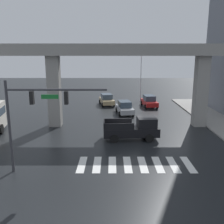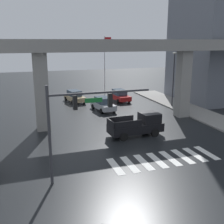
{
  "view_description": "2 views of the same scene",
  "coord_description": "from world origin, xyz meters",
  "px_view_note": "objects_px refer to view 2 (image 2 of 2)",
  "views": [
    {
      "loc": [
        -1.67,
        -23.1,
        7.84
      ],
      "look_at": [
        -1.68,
        0.24,
        2.44
      ],
      "focal_mm": 40.75,
      "sensor_mm": 36.0,
      "label": 1
    },
    {
      "loc": [
        -9.76,
        -22.96,
        8.65
      ],
      "look_at": [
        -2.11,
        -0.12,
        2.39
      ],
      "focal_mm": 44.07,
      "sensor_mm": 36.0,
      "label": 2
    }
  ],
  "objects_px": {
    "pickup_truck": "(138,125)",
    "sedan_tan": "(75,96)",
    "traffic_signal_mast": "(77,114)",
    "street_lamp_mid_block": "(174,73)",
    "sedan_red": "(120,95)",
    "sedan_silver": "(103,104)",
    "flagpole": "(105,62)"
  },
  "relations": [
    {
      "from": "sedan_tan",
      "to": "street_lamp_mid_block",
      "type": "xyz_separation_m",
      "value": [
        11.91,
        -7.0,
        3.7
      ]
    },
    {
      "from": "pickup_truck",
      "to": "flagpole",
      "type": "distance_m",
      "value": 20.31
    },
    {
      "from": "pickup_truck",
      "to": "flagpole",
      "type": "height_order",
      "value": "flagpole"
    },
    {
      "from": "sedan_silver",
      "to": "sedan_red",
      "type": "relative_size",
      "value": 1.01
    },
    {
      "from": "pickup_truck",
      "to": "sedan_tan",
      "type": "height_order",
      "value": "pickup_truck"
    },
    {
      "from": "sedan_red",
      "to": "sedan_silver",
      "type": "bearing_deg",
      "value": -130.31
    },
    {
      "from": "sedan_red",
      "to": "traffic_signal_mast",
      "type": "distance_m",
      "value": 24.22
    },
    {
      "from": "street_lamp_mid_block",
      "to": "flagpole",
      "type": "distance_m",
      "value": 12.15
    },
    {
      "from": "pickup_truck",
      "to": "sedan_red",
      "type": "relative_size",
      "value": 1.17
    },
    {
      "from": "sedan_tan",
      "to": "street_lamp_mid_block",
      "type": "height_order",
      "value": "street_lamp_mid_block"
    },
    {
      "from": "sedan_red",
      "to": "flagpole",
      "type": "bearing_deg",
      "value": 98.41
    },
    {
      "from": "sedan_tan",
      "to": "sedan_red",
      "type": "bearing_deg",
      "value": -12.25
    },
    {
      "from": "sedan_tan",
      "to": "flagpole",
      "type": "height_order",
      "value": "flagpole"
    },
    {
      "from": "sedan_silver",
      "to": "street_lamp_mid_block",
      "type": "distance_m",
      "value": 10.16
    },
    {
      "from": "pickup_truck",
      "to": "traffic_signal_mast",
      "type": "height_order",
      "value": "traffic_signal_mast"
    },
    {
      "from": "traffic_signal_mast",
      "to": "street_lamp_mid_block",
      "type": "distance_m",
      "value": 22.61
    },
    {
      "from": "flagpole",
      "to": "pickup_truck",
      "type": "bearing_deg",
      "value": -98.18
    },
    {
      "from": "sedan_silver",
      "to": "pickup_truck",
      "type": "bearing_deg",
      "value": -87.78
    },
    {
      "from": "street_lamp_mid_block",
      "to": "traffic_signal_mast",
      "type": "bearing_deg",
      "value": -135.39
    },
    {
      "from": "sedan_tan",
      "to": "flagpole",
      "type": "relative_size",
      "value": 0.49
    },
    {
      "from": "sedan_silver",
      "to": "street_lamp_mid_block",
      "type": "relative_size",
      "value": 0.62
    },
    {
      "from": "pickup_truck",
      "to": "sedan_silver",
      "type": "relative_size",
      "value": 1.15
    },
    {
      "from": "pickup_truck",
      "to": "sedan_tan",
      "type": "relative_size",
      "value": 1.14
    },
    {
      "from": "sedan_silver",
      "to": "traffic_signal_mast",
      "type": "xyz_separation_m",
      "value": [
        -6.68,
        -16.86,
        3.53
      ]
    },
    {
      "from": "pickup_truck",
      "to": "sedan_tan",
      "type": "distance_m",
      "value": 16.45
    },
    {
      "from": "sedan_tan",
      "to": "pickup_truck",
      "type": "bearing_deg",
      "value": -79.87
    },
    {
      "from": "sedan_tan",
      "to": "street_lamp_mid_block",
      "type": "bearing_deg",
      "value": -30.45
    },
    {
      "from": "sedan_silver",
      "to": "street_lamp_mid_block",
      "type": "bearing_deg",
      "value": -5.94
    },
    {
      "from": "street_lamp_mid_block",
      "to": "sedan_silver",
      "type": "bearing_deg",
      "value": 174.06
    },
    {
      "from": "street_lamp_mid_block",
      "to": "pickup_truck",
      "type": "bearing_deg",
      "value": -134.44
    },
    {
      "from": "flagpole",
      "to": "sedan_red",
      "type": "bearing_deg",
      "value": -81.59
    },
    {
      "from": "pickup_truck",
      "to": "street_lamp_mid_block",
      "type": "bearing_deg",
      "value": 45.56
    }
  ]
}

